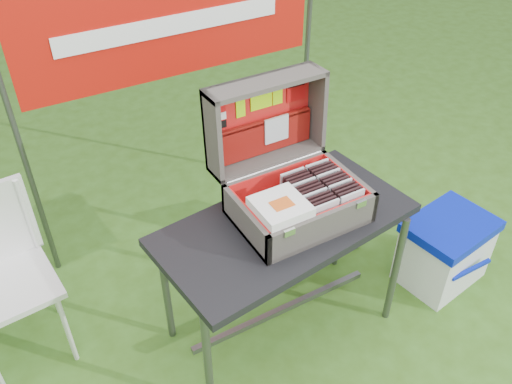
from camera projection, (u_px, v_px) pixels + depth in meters
ground at (280, 341)px, 2.77m from camera, size 80.00×80.00×0.00m
table at (283, 277)px, 2.63m from camera, size 1.22×0.71×0.72m
table_top at (285, 225)px, 2.42m from camera, size 1.22×0.71×0.04m
table_leg_fl at (208, 360)px, 2.28m from camera, size 0.04×0.04×0.68m
table_leg_fr at (395, 271)px, 2.69m from camera, size 0.04×0.04×0.68m
table_leg_bl at (166, 289)px, 2.59m from camera, size 0.04×0.04×0.68m
table_leg_br at (340, 219)px, 3.00m from camera, size 0.04×0.04×0.68m
table_brace at (281, 310)px, 2.78m from camera, size 1.01×0.03×0.03m
suitcase at (293, 160)px, 2.31m from camera, size 0.56×0.56×0.55m
suitcase_base_bottom at (298, 214)px, 2.43m from camera, size 0.56×0.40×0.02m
suitcase_base_wall_front at (324, 228)px, 2.26m from camera, size 0.56×0.02×0.15m
suitcase_base_wall_back at (276, 181)px, 2.52m from camera, size 0.56×0.02×0.15m
suitcase_base_wall_left at (245, 223)px, 2.28m from camera, size 0.02×0.40×0.15m
suitcase_base_wall_right at (347, 185)px, 2.49m from camera, size 0.02×0.40×0.15m
suitcase_liner_floor at (298, 212)px, 2.42m from camera, size 0.52×0.36×0.01m
suitcase_latch_left at (289, 232)px, 2.14m from camera, size 0.05×0.01×0.03m
suitcase_latch_right at (361, 204)px, 2.28m from camera, size 0.05×0.01×0.03m
suitcase_hinge at (275, 167)px, 2.48m from camera, size 0.50×0.02×0.02m
suitcase_lid_back at (259, 116)px, 2.46m from camera, size 0.56×0.04×0.40m
suitcase_lid_rim_far at (266, 82)px, 2.30m from camera, size 0.56×0.15×0.03m
suitcase_lid_rim_near at (267, 157)px, 2.53m from camera, size 0.56×0.15×0.03m
suitcase_lid_rim_left at (213, 138)px, 2.31m from camera, size 0.02×0.17×0.41m
suitcase_lid_rim_right at (316, 107)px, 2.52m from camera, size 0.02×0.17×0.41m
suitcase_lid_liner at (261, 117)px, 2.45m from camera, size 0.51×0.02×0.35m
suitcase_liner_wall_front at (322, 224)px, 2.26m from camera, size 0.52×0.01×0.13m
suitcase_liner_wall_back at (278, 181)px, 2.50m from camera, size 0.52×0.01×0.13m
suitcase_liner_wall_left at (248, 220)px, 2.28m from camera, size 0.01×0.36×0.13m
suitcase_liner_wall_right at (345, 184)px, 2.48m from camera, size 0.01×0.36×0.13m
suitcase_lid_pocket at (263, 137)px, 2.49m from camera, size 0.50×0.04×0.16m
suitcase_pocket_edge at (264, 122)px, 2.44m from camera, size 0.49×0.02×0.02m
suitcase_pocket_cd at (276, 129)px, 2.48m from camera, size 0.12×0.02×0.13m
lid_sticker_cc_a at (219, 100)px, 2.28m from camera, size 0.05×0.00×0.03m
lid_sticker_cc_b at (220, 108)px, 2.31m from camera, size 0.05×0.00×0.03m
lid_sticker_cc_c at (220, 117)px, 2.33m from camera, size 0.05×0.00×0.03m
lid_sticker_cc_d at (221, 125)px, 2.35m from camera, size 0.05×0.00×0.03m
lid_card_neon_tall at (241, 106)px, 2.35m from camera, size 0.04×0.01×0.11m
lid_card_neon_main at (261, 100)px, 2.39m from camera, size 0.11×0.01×0.08m
lid_card_neon_small at (278, 95)px, 2.43m from camera, size 0.05×0.01×0.08m
lid_sticker_band at (296, 90)px, 2.47m from camera, size 0.10×0.01×0.10m
lid_sticker_band_bar at (296, 84)px, 2.45m from camera, size 0.09×0.00×0.02m
cd_left_0 at (326, 216)px, 2.28m from camera, size 0.12×0.01×0.14m
cd_left_1 at (323, 213)px, 2.30m from camera, size 0.12×0.01×0.14m
cd_left_2 at (320, 210)px, 2.31m from camera, size 0.12×0.01×0.14m
cd_left_3 at (317, 207)px, 2.33m from camera, size 0.12×0.01×0.14m
cd_left_4 at (314, 205)px, 2.34m from camera, size 0.12×0.01×0.14m
cd_left_5 at (311, 202)px, 2.36m from camera, size 0.12×0.01×0.14m
cd_left_6 at (308, 199)px, 2.37m from camera, size 0.12×0.01×0.14m
cd_left_7 at (305, 197)px, 2.39m from camera, size 0.12×0.01×0.14m
cd_left_8 at (303, 194)px, 2.40m from camera, size 0.12×0.01×0.14m
cd_left_9 at (300, 191)px, 2.42m from camera, size 0.12×0.01×0.14m
cd_left_10 at (297, 189)px, 2.43m from camera, size 0.12×0.01×0.14m
cd_left_11 at (294, 186)px, 2.45m from camera, size 0.12×0.01×0.14m
cd_left_12 at (292, 184)px, 2.46m from camera, size 0.12×0.01×0.14m
cd_right_0 at (351, 206)px, 2.34m from camera, size 0.12×0.01×0.14m
cd_right_1 at (348, 203)px, 2.35m from camera, size 0.12×0.01×0.14m
cd_right_2 at (345, 200)px, 2.37m from camera, size 0.12×0.01×0.14m
cd_right_3 at (342, 198)px, 2.38m from camera, size 0.12×0.01×0.14m
cd_right_4 at (339, 195)px, 2.40m from camera, size 0.12×0.01×0.14m
cd_right_5 at (336, 192)px, 2.41m from camera, size 0.12×0.01×0.14m
cd_right_6 at (333, 190)px, 2.43m from camera, size 0.12×0.01×0.14m
cd_right_7 at (330, 187)px, 2.44m from camera, size 0.12×0.01×0.14m
cd_right_8 at (327, 185)px, 2.46m from camera, size 0.12×0.01×0.14m
cd_right_9 at (324, 182)px, 2.47m from camera, size 0.12×0.01×0.14m
cd_right_10 at (322, 180)px, 2.49m from camera, size 0.12×0.01×0.14m
cd_right_11 at (319, 177)px, 2.50m from camera, size 0.12×0.01×0.14m
cd_right_12 at (316, 175)px, 2.52m from camera, size 0.12×0.01×0.14m
songbook_0 at (280, 210)px, 2.23m from camera, size 0.21×0.21×0.00m
songbook_1 at (280, 209)px, 2.23m from camera, size 0.21×0.21×0.00m
songbook_2 at (280, 208)px, 2.23m from camera, size 0.21×0.21×0.00m
songbook_3 at (280, 207)px, 2.22m from camera, size 0.21×0.21×0.00m
songbook_4 at (280, 206)px, 2.22m from camera, size 0.21×0.21×0.00m
songbook_5 at (280, 205)px, 2.22m from camera, size 0.21×0.21×0.00m
songbook_6 at (280, 204)px, 2.21m from camera, size 0.21×0.21×0.00m
songbook_7 at (281, 203)px, 2.21m from camera, size 0.21×0.21×0.00m
songbook_graphic at (282, 204)px, 2.20m from camera, size 0.09×0.07×0.00m
cooler at (444, 250)px, 3.00m from camera, size 0.51×0.42×0.41m
cooler_body at (443, 254)px, 3.02m from camera, size 0.49×0.39×0.35m
cooler_lid at (451, 226)px, 2.89m from camera, size 0.51×0.42×0.06m
cooler_handle at (471, 270)px, 2.86m from camera, size 0.28×0.02×0.02m
chair at (10, 289)px, 2.47m from camera, size 0.44×0.48×0.88m
chair_seat at (9, 287)px, 2.46m from camera, size 0.44×0.44×0.03m
chair_leg_fr at (67, 329)px, 2.55m from camera, size 0.02×0.02×0.45m
chair_leg_br at (50, 283)px, 2.78m from camera, size 0.02×0.02×0.45m
chair_upright_right at (27, 216)px, 2.53m from camera, size 0.02×0.02×0.42m
cardboard_box at (326, 221)px, 3.18m from camera, size 0.43×0.24×0.43m
banner_post_left at (20, 145)px, 2.67m from camera, size 0.03×0.03×1.70m
banner_post_right at (306, 70)px, 3.34m from camera, size 0.03×0.03×1.70m
banner at (172, 24)px, 2.72m from camera, size 1.60×0.02×0.55m
banner_text at (173, 25)px, 2.71m from camera, size 1.20×0.00×0.10m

